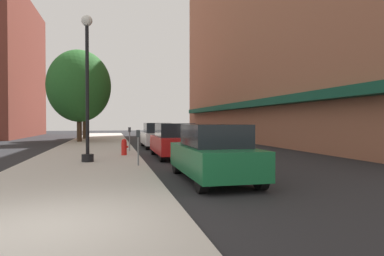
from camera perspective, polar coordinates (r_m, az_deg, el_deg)
ground_plane at (r=23.76m, az=-6.31°, el=-3.13°), size 90.00×90.00×0.00m
sidewalk_slab at (r=24.60m, az=-15.89°, el=-2.88°), size 4.80×50.00×0.12m
building_right_brick at (r=32.54m, az=13.53°, el=19.71°), size 6.80×40.00×24.36m
building_far_background at (r=44.64m, az=-29.31°, el=8.81°), size 6.80×18.00×15.76m
lamppost at (r=14.37m, az=-17.23°, el=6.87°), size 0.48×0.48×5.90m
fire_hydrant at (r=16.74m, az=-11.36°, el=-3.13°), size 0.33×0.26×0.79m
parking_meter_near at (r=19.03m, az=-10.48°, el=-1.33°), size 0.14×0.09×1.31m
parking_meter_far at (r=12.68m, az=-9.05°, el=-2.51°), size 0.14×0.09×1.31m
tree_near at (r=29.11m, az=-18.48°, el=6.72°), size 5.06×5.06×7.43m
tree_mid at (r=33.83m, az=-17.65°, el=6.07°), size 4.16×4.16×7.01m
car_green at (r=9.96m, az=3.63°, el=-4.29°), size 1.80×4.30×1.66m
car_red at (r=16.36m, az=-3.12°, el=-2.19°), size 1.80×4.30×1.66m
car_white at (r=22.64m, az=-5.97°, el=-1.29°), size 1.80×4.30×1.66m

